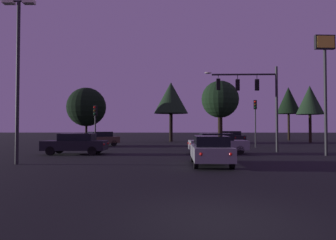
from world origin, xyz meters
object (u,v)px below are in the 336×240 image
Objects in this scene: car_crossing_right at (76,143)px; traffic_signal_mast_arm at (254,93)px; traffic_light_corner_right at (95,118)px; tree_right_cluster at (86,107)px; traffic_light_corner_left at (255,114)px; car_far_lane at (99,139)px; car_parked_lot at (230,137)px; tree_center_horizon at (288,101)px; parking_lot_lamp_post at (18,61)px; car_nearside_lane at (211,150)px; tree_left_far at (310,100)px; store_sign_illuminated at (325,69)px; tree_behind_sign at (171,98)px; tree_lot_edge at (220,100)px; car_crossing_left at (217,143)px.

traffic_signal_mast_arm is at bearing 8.90° from car_crossing_right.
traffic_light_corner_right is 13.62m from tree_right_cluster.
car_far_lane is (-15.81, 1.96, -2.48)m from traffic_light_corner_left.
tree_center_horizon is at bearing 37.75° from car_parked_lot.
parking_lot_lamp_post is (-16.45, -12.97, 2.23)m from traffic_light_corner_left.
tree_left_far is (16.09, 22.77, 4.74)m from car_nearside_lane.
store_sign_illuminated reaches higher than tree_center_horizon.
tree_left_far is at bearing 40.47° from parking_lot_lamp_post.
store_sign_illuminated is 25.49m from tree_center_horizon.
traffic_light_corner_left is at bearing 25.62° from car_crossing_right.
traffic_signal_mast_arm is 16.79m from parking_lot_lamp_post.
car_crossing_right is 21.13m from tree_behind_sign.
car_parked_lot is 7.08m from tree_lot_edge.
traffic_signal_mast_arm is 0.91× the size of tree_left_far.
parking_lot_lamp_post is at bearing -152.24° from traffic_signal_mast_arm.
tree_right_cluster is at bearing 132.41° from car_crossing_left.
car_crossing_left is 0.53× the size of tree_center_horizon.
car_crossing_right is 16.26m from tree_lot_edge.
car_nearside_lane is 0.98× the size of car_far_lane.
tree_center_horizon is at bearing 13.78° from tree_right_cluster.
traffic_light_corner_left is 1.02× the size of car_crossing_right.
tree_left_far is (7.37, 17.59, -0.53)m from store_sign_illuminated.
tree_behind_sign reaches higher than tree_center_horizon.
tree_left_far reaches higher than car_parked_lot.
car_parked_lot is (5.31, 21.23, 0.00)m from car_nearside_lane.
tree_left_far is at bearing 16.38° from car_far_lane.
parking_lot_lamp_post is 1.26× the size of tree_lot_edge.
tree_left_far is 6.83m from tree_center_horizon.
car_crossing_left is 9.13m from store_sign_illuminated.
tree_left_far is (18.15, -2.45, -0.55)m from tree_behind_sign.
traffic_light_corner_left reaches higher than traffic_light_corner_right.
traffic_light_corner_left is at bearing -41.37° from tree_lot_edge.
traffic_light_corner_right is 0.89× the size of car_far_lane.
traffic_light_corner_right is at bearing 83.59° from car_crossing_right.
traffic_signal_mast_arm is 22.74m from tree_right_cluster.
tree_left_far is at bearing -89.97° from tree_center_horizon.
tree_right_cluster is at bearing -179.31° from tree_left_far.
car_nearside_lane is 28.28m from tree_left_far.
tree_right_cluster is at bearing 154.58° from traffic_light_corner_left.
car_crossing_right is 0.97× the size of car_parked_lot.
car_nearside_lane and car_parked_lot have the same top height.
tree_center_horizon is at bearing 43.26° from car_crossing_right.
car_crossing_right is at bearing -76.02° from tree_right_cluster.
traffic_light_corner_right reaches higher than car_crossing_right.
tree_center_horizon reaches higher than traffic_signal_mast_arm.
car_far_lane is (-0.62, 9.24, -0.00)m from car_crossing_right.
car_crossing_left is (1.40, 6.56, 0.00)m from car_nearside_lane.
tree_left_far reaches higher than tree_right_cluster.
store_sign_illuminated is 27.84m from tree_right_cluster.
traffic_light_corner_left is (1.61, 5.16, -1.45)m from traffic_signal_mast_arm.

